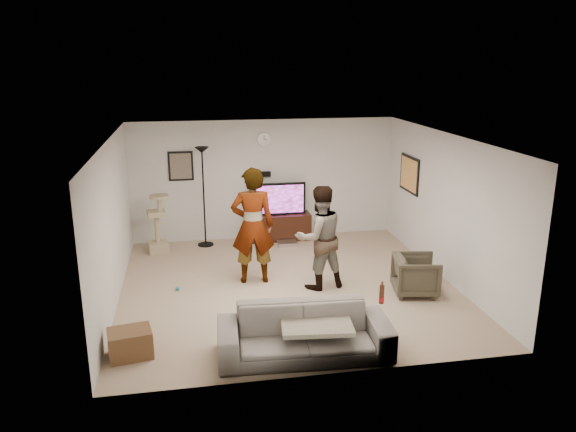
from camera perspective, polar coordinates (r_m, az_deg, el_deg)
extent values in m
cube|color=tan|center=(9.45, -0.03, -7.25)|extent=(5.50, 5.50, 0.02)
cube|color=silver|center=(8.77, -0.03, 8.06)|extent=(5.50, 5.50, 0.02)
cube|color=silver|center=(11.67, -2.46, 3.74)|extent=(5.50, 0.04, 2.50)
cube|color=silver|center=(6.49, 4.36, -6.41)|extent=(5.50, 0.04, 2.50)
cube|color=silver|center=(8.97, -17.58, -0.75)|extent=(0.04, 5.50, 2.50)
cube|color=silver|center=(9.88, 15.86, 0.90)|extent=(0.04, 5.50, 2.50)
cylinder|color=white|center=(11.49, -2.49, 7.86)|extent=(0.26, 0.04, 0.26)
cube|color=black|center=(11.58, -2.42, 4.31)|extent=(0.25, 0.10, 0.10)
cube|color=#655D4D|center=(11.47, -10.93, 5.04)|extent=(0.42, 0.03, 0.52)
cube|color=#FFA253|center=(11.24, 12.33, 4.22)|extent=(0.03, 0.78, 0.62)
cube|color=black|center=(11.72, -0.96, -1.12)|extent=(1.32, 0.45, 0.55)
cube|color=#BEBEBE|center=(11.44, -0.08, -2.81)|extent=(0.40, 0.30, 0.07)
cube|color=black|center=(11.55, -0.97, 1.78)|extent=(1.13, 0.08, 0.67)
cube|color=#BF40CF|center=(11.51, -0.94, 1.72)|extent=(1.04, 0.01, 0.59)
cylinder|color=black|center=(11.28, -8.63, 1.92)|extent=(0.32, 0.32, 2.03)
cube|color=tan|center=(11.16, -13.30, -0.76)|extent=(0.44, 0.44, 1.17)
imported|color=#BBBBBB|center=(9.34, -3.64, -1.00)|extent=(0.76, 0.52, 1.99)
imported|color=navy|center=(9.14, 3.23, -2.21)|extent=(0.97, 0.83, 1.74)
imported|color=slate|center=(7.27, 1.68, -11.85)|extent=(2.26, 1.00, 0.65)
cube|color=#A79C86|center=(7.25, 2.91, -10.94)|extent=(0.97, 0.79, 0.06)
cylinder|color=#482011|center=(7.34, 9.58, -7.92)|extent=(0.06, 0.06, 0.25)
imported|color=#403B2E|center=(9.29, 12.97, -5.92)|extent=(0.81, 0.80, 0.64)
cube|color=brown|center=(7.59, -15.87, -12.44)|extent=(0.61, 0.50, 0.36)
sphere|color=teal|center=(9.45, -11.26, -7.30)|extent=(0.07, 0.07, 0.07)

